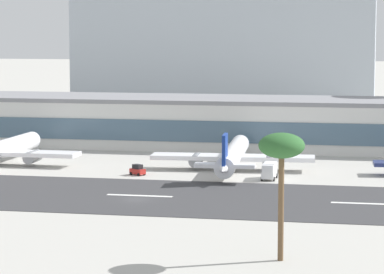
# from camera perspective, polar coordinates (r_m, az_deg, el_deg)

# --- Properties ---
(ground_plane) EXTENTS (1400.00, 1400.00, 0.00)m
(ground_plane) POSITION_cam_1_polar(r_m,az_deg,el_deg) (167.89, -3.36, -3.75)
(ground_plane) COLOR #B2AFA8
(runway_strip) EXTENTS (800.00, 35.65, 0.08)m
(runway_strip) POSITION_cam_1_polar(r_m,az_deg,el_deg) (171.76, -3.01, -3.50)
(runway_strip) COLOR #38383A
(runway_strip) RESTS_ON ground_plane
(runway_centreline_dash_4) EXTENTS (12.00, 1.20, 0.01)m
(runway_centreline_dash_4) POSITION_cam_1_polar(r_m,az_deg,el_deg) (171.83, -3.12, -3.48)
(runway_centreline_dash_4) COLOR white
(runway_centreline_dash_4) RESTS_ON runway_strip
(runway_centreline_dash_5) EXTENTS (12.00, 1.20, 0.01)m
(runway_centreline_dash_5) POSITION_cam_1_polar(r_m,az_deg,el_deg) (166.62, 10.28, -3.89)
(runway_centreline_dash_5) COLOR white
(runway_centreline_dash_5) RESTS_ON runway_strip
(terminal_building) EXTENTS (200.42, 25.33, 12.40)m
(terminal_building) POSITION_cam_1_polar(r_m,az_deg,el_deg) (240.10, 3.40, 0.85)
(terminal_building) COLOR silver
(terminal_building) RESTS_ON ground_plane
(distant_hotel_block) EXTENTS (111.03, 29.76, 48.22)m
(distant_hotel_block) POSITION_cam_1_polar(r_m,az_deg,el_deg) (360.99, 1.92, 5.61)
(distant_hotel_block) COLOR #A8B2BC
(distant_hotel_block) RESTS_ON ground_plane
(airliner_navy_tail_gate_1) EXTENTS (34.63, 45.79, 9.56)m
(airliner_navy_tail_gate_1) POSITION_cam_1_polar(r_m,az_deg,el_deg) (201.32, 2.40, -1.15)
(airliner_navy_tail_gate_1) COLOR white
(airliner_navy_tail_gate_1) RESTS_ON ground_plane
(service_box_truck_0) EXTENTS (2.79, 6.05, 3.25)m
(service_box_truck_0) POSITION_cam_1_polar(r_m,az_deg,el_deg) (190.54, 4.60, -1.98)
(service_box_truck_0) COLOR white
(service_box_truck_0) RESTS_ON ground_plane
(service_baggage_tug_2) EXTENTS (3.56, 3.09, 2.20)m
(service_baggage_tug_2) POSITION_cam_1_polar(r_m,az_deg,el_deg) (195.74, -3.24, -1.97)
(service_baggage_tug_2) COLOR #B2231E
(service_baggage_tug_2) RESTS_ON ground_plane
(palm_tree_2) EXTENTS (5.94, 5.94, 16.58)m
(palm_tree_2) POSITION_cam_1_polar(r_m,az_deg,el_deg) (122.95, 5.32, -0.74)
(palm_tree_2) COLOR brown
(palm_tree_2) RESTS_ON ground_plane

